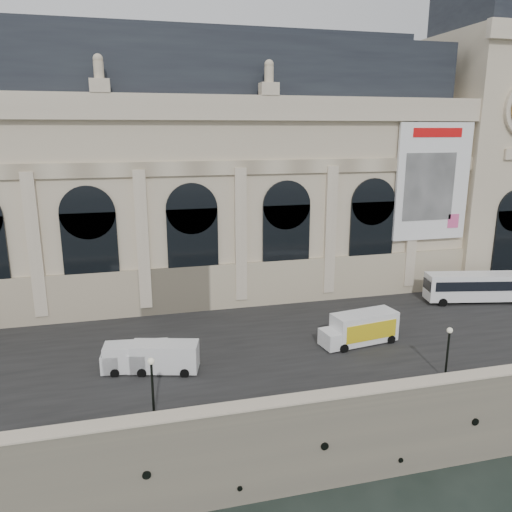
% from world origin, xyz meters
% --- Properties ---
extents(ground, '(260.00, 260.00, 0.00)m').
position_xyz_m(ground, '(0.00, 0.00, 0.00)').
color(ground, black).
rests_on(ground, ground).
extents(quay, '(160.00, 70.00, 6.00)m').
position_xyz_m(quay, '(0.00, 35.00, 3.00)').
color(quay, gray).
rests_on(quay, ground).
extents(street, '(160.00, 24.00, 0.06)m').
position_xyz_m(street, '(0.00, 14.00, 6.03)').
color(street, '#2D2D2D').
rests_on(street, quay).
extents(parapet, '(160.00, 1.40, 1.21)m').
position_xyz_m(parapet, '(0.00, 0.60, 6.62)').
color(parapet, gray).
rests_on(parapet, quay).
extents(museum, '(69.00, 18.70, 29.10)m').
position_xyz_m(museum, '(-5.98, 30.86, 19.72)').
color(museum, beige).
rests_on(museum, quay).
extents(clock_pavilion, '(13.00, 14.72, 36.70)m').
position_xyz_m(clock_pavilion, '(34.00, 27.93, 23.42)').
color(clock_pavilion, beige).
rests_on(clock_pavilion, quay).
extents(bus_right, '(11.60, 4.61, 3.35)m').
position_xyz_m(bus_right, '(26.73, 17.02, 7.88)').
color(bus_right, white).
rests_on(bus_right, quay).
extents(van_b, '(5.75, 3.36, 2.41)m').
position_xyz_m(van_b, '(-8.35, 9.09, 7.23)').
color(van_b, white).
rests_on(van_b, quay).
extents(van_c, '(5.34, 2.60, 2.29)m').
position_xyz_m(van_c, '(-10.56, 9.76, 7.17)').
color(van_c, white).
rests_on(van_c, quay).
extents(box_truck, '(7.36, 3.37, 2.86)m').
position_xyz_m(box_truck, '(9.35, 10.12, 7.44)').
color(box_truck, white).
rests_on(box_truck, quay).
extents(lamp_left, '(0.45, 0.45, 4.43)m').
position_xyz_m(lamp_left, '(-9.28, 2.37, 8.20)').
color(lamp_left, black).
rests_on(lamp_left, quay).
extents(lamp_right, '(0.44, 0.44, 4.31)m').
position_xyz_m(lamp_right, '(12.77, 2.33, 8.14)').
color(lamp_right, black).
rests_on(lamp_right, quay).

